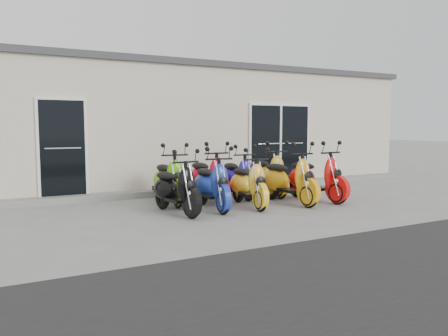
{
  "coord_description": "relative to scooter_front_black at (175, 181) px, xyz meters",
  "views": [
    {
      "loc": [
        -4.51,
        -8.0,
        1.68
      ],
      "look_at": [
        0.0,
        0.6,
        0.75
      ],
      "focal_mm": 35.0,
      "sensor_mm": 36.0,
      "label": 1
    }
  ],
  "objects": [
    {
      "name": "front_step",
      "position": [
        1.49,
        2.25,
        -0.56
      ],
      "size": [
        14.0,
        0.4,
        0.15
      ],
      "primitive_type": "cube",
      "color": "gray",
      "rests_on": "ground"
    },
    {
      "name": "scooter_front_orange_b",
      "position": [
        2.59,
        -0.08,
        0.05
      ],
      "size": [
        0.83,
        1.9,
        1.37
      ],
      "primitive_type": null,
      "rotation": [
        0.0,
        0.0,
        0.08
      ],
      "color": "orange",
      "rests_on": "ground"
    },
    {
      "name": "roof_cap",
      "position": [
        1.49,
        5.43,
        2.65
      ],
      "size": [
        14.2,
        6.2,
        0.16
      ],
      "primitive_type": "cube",
      "color": "#3F3F42",
      "rests_on": "building"
    },
    {
      "name": "scooter_back_yellow",
      "position": [
        2.85,
        1.12,
        0.04
      ],
      "size": [
        0.82,
        1.88,
        1.35
      ],
      "primitive_type": null,
      "rotation": [
        0.0,
        0.0,
        -0.09
      ],
      "color": "gold",
      "rests_on": "ground"
    },
    {
      "name": "scooter_front_orange_a",
      "position": [
        1.62,
        -0.01,
        -0.0
      ],
      "size": [
        0.81,
        1.77,
        1.26
      ],
      "primitive_type": null,
      "rotation": [
        0.0,
        0.0,
        -0.11
      ],
      "color": "yellow",
      "rests_on": "ground"
    },
    {
      "name": "ground",
      "position": [
        1.49,
        0.23,
        -0.63
      ],
      "size": [
        80.0,
        80.0,
        0.0
      ],
      "primitive_type": "plane",
      "color": "gray",
      "rests_on": "ground"
    },
    {
      "name": "scooter_back_red",
      "position": [
        1.22,
        1.11,
        0.04
      ],
      "size": [
        0.73,
        1.86,
        1.36
      ],
      "primitive_type": null,
      "rotation": [
        0.0,
        0.0,
        0.03
      ],
      "color": "red",
      "rests_on": "ground"
    },
    {
      "name": "scooter_back_blue",
      "position": [
        2.02,
        1.16,
        0.0
      ],
      "size": [
        0.77,
        1.78,
        1.28
      ],
      "primitive_type": null,
      "rotation": [
        0.0,
        0.0,
        -0.08
      ],
      "color": "#1F119E",
      "rests_on": "ground"
    },
    {
      "name": "building",
      "position": [
        1.49,
        5.43,
        0.97
      ],
      "size": [
        14.0,
        6.0,
        3.2
      ],
      "primitive_type": "cube",
      "color": "beige",
      "rests_on": "ground"
    },
    {
      "name": "door_left",
      "position": [
        -1.71,
        2.4,
        0.63
      ],
      "size": [
        1.07,
        0.08,
        2.22
      ],
      "primitive_type": "cube",
      "color": "black",
      "rests_on": "front_step"
    },
    {
      "name": "scooter_front_red",
      "position": [
        3.36,
        -0.06,
        0.05
      ],
      "size": [
        0.93,
        1.94,
        1.37
      ],
      "primitive_type": null,
      "rotation": [
        0.0,
        0.0,
        0.14
      ],
      "color": "red",
      "rests_on": "ground"
    },
    {
      "name": "scooter_back_green",
      "position": [
        0.29,
        1.12,
        0.04
      ],
      "size": [
        0.76,
        1.85,
        1.34
      ],
      "primitive_type": null,
      "rotation": [
        0.0,
        0.0,
        -0.05
      ],
      "color": "#57B707",
      "rests_on": "ground"
    },
    {
      "name": "scooter_front_black",
      "position": [
        0.0,
        0.0,
        0.0
      ],
      "size": [
        0.87,
        1.79,
        1.27
      ],
      "primitive_type": null,
      "rotation": [
        0.0,
        0.0,
        0.14
      ],
      "color": "black",
      "rests_on": "ground"
    },
    {
      "name": "scooter_front_blue",
      "position": [
        0.81,
        0.09,
        0.02
      ],
      "size": [
        0.78,
        1.81,
        1.3
      ],
      "primitive_type": null,
      "rotation": [
        0.0,
        0.0,
        -0.08
      ],
      "color": "navy",
      "rests_on": "ground"
    },
    {
      "name": "door_right",
      "position": [
        4.09,
        2.4,
        0.63
      ],
      "size": [
        2.02,
        0.08,
        2.22
      ],
      "primitive_type": "cube",
      "color": "black",
      "rests_on": "front_step"
    }
  ]
}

